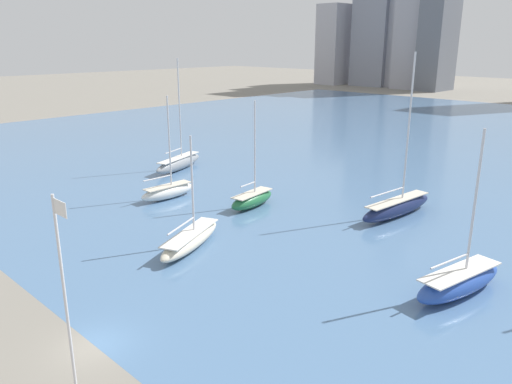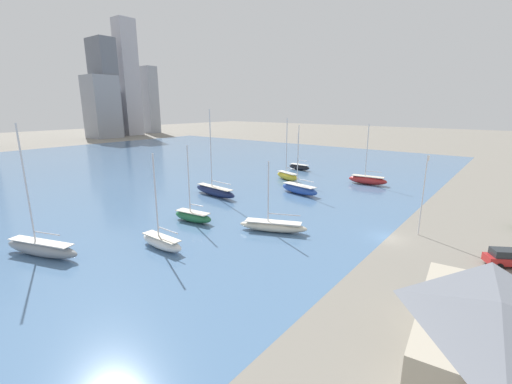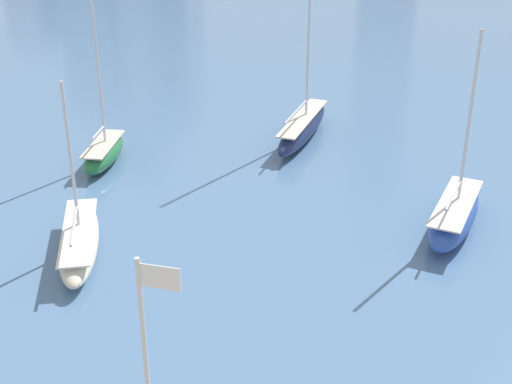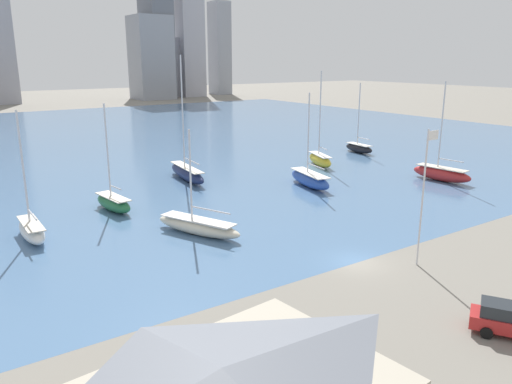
{
  "view_description": "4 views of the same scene",
  "coord_description": "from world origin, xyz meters",
  "px_view_note": "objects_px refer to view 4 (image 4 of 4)",
  "views": [
    {
      "loc": [
        24.17,
        -11.57,
        16.89
      ],
      "look_at": [
        -4.05,
        17.72,
        4.62
      ],
      "focal_mm": 35.0,
      "sensor_mm": 36.0,
      "label": 1
    },
    {
      "loc": [
        -43.05,
        -12.05,
        16.53
      ],
      "look_at": [
        -5.82,
        16.97,
        4.63
      ],
      "focal_mm": 24.0,
      "sensor_mm": 36.0,
      "label": 2
    },
    {
      "loc": [
        10.45,
        -17.4,
        20.16
      ],
      "look_at": [
        1.17,
        19.14,
        1.82
      ],
      "focal_mm": 50.0,
      "sensor_mm": 36.0,
      "label": 3
    },
    {
      "loc": [
        -27.12,
        -25.7,
        15.52
      ],
      "look_at": [
        -2.45,
        10.56,
        3.8
      ],
      "focal_mm": 35.0,
      "sensor_mm": 36.0,
      "label": 4
    }
  ],
  "objects_px": {
    "sailboat_green": "(113,202)",
    "sailboat_blue": "(310,179)",
    "flag_pole": "(423,193)",
    "sailboat_navy": "(187,173)",
    "sailboat_cream": "(198,226)",
    "sailboat_red": "(441,173)",
    "sailboat_white": "(32,230)",
    "sailboat_yellow": "(320,159)",
    "sailboat_black": "(359,148)"
  },
  "relations": [
    {
      "from": "sailboat_black",
      "to": "sailboat_green",
      "type": "bearing_deg",
      "value": -162.89
    },
    {
      "from": "flag_pole",
      "to": "sailboat_black",
      "type": "relative_size",
      "value": 0.91
    },
    {
      "from": "sailboat_green",
      "to": "sailboat_blue",
      "type": "relative_size",
      "value": 0.97
    },
    {
      "from": "sailboat_white",
      "to": "sailboat_blue",
      "type": "xyz_separation_m",
      "value": [
        32.68,
        0.64,
        0.09
      ]
    },
    {
      "from": "sailboat_cream",
      "to": "flag_pole",
      "type": "bearing_deg",
      "value": -78.75
    },
    {
      "from": "flag_pole",
      "to": "sailboat_green",
      "type": "bearing_deg",
      "value": 118.41
    },
    {
      "from": "sailboat_yellow",
      "to": "sailboat_green",
      "type": "height_order",
      "value": "sailboat_yellow"
    },
    {
      "from": "sailboat_navy",
      "to": "sailboat_blue",
      "type": "bearing_deg",
      "value": -40.64
    },
    {
      "from": "flag_pole",
      "to": "sailboat_red",
      "type": "bearing_deg",
      "value": 32.75
    },
    {
      "from": "sailboat_white",
      "to": "sailboat_blue",
      "type": "distance_m",
      "value": 32.69
    },
    {
      "from": "sailboat_navy",
      "to": "sailboat_red",
      "type": "distance_m",
      "value": 33.49
    },
    {
      "from": "sailboat_cream",
      "to": "sailboat_red",
      "type": "xyz_separation_m",
      "value": [
        36.18,
        0.43,
        0.21
      ]
    },
    {
      "from": "sailboat_yellow",
      "to": "sailboat_white",
      "type": "relative_size",
      "value": 1.22
    },
    {
      "from": "sailboat_black",
      "to": "sailboat_navy",
      "type": "bearing_deg",
      "value": -171.91
    },
    {
      "from": "flag_pole",
      "to": "sailboat_red",
      "type": "xyz_separation_m",
      "value": [
        25.31,
        16.28,
        -4.77
      ]
    },
    {
      "from": "sailboat_navy",
      "to": "sailboat_black",
      "type": "xyz_separation_m",
      "value": [
        33.4,
        1.58,
        -0.16
      ]
    },
    {
      "from": "sailboat_navy",
      "to": "sailboat_red",
      "type": "relative_size",
      "value": 1.25
    },
    {
      "from": "sailboat_cream",
      "to": "sailboat_red",
      "type": "height_order",
      "value": "sailboat_red"
    },
    {
      "from": "sailboat_navy",
      "to": "sailboat_green",
      "type": "height_order",
      "value": "sailboat_navy"
    },
    {
      "from": "sailboat_white",
      "to": "sailboat_black",
      "type": "distance_m",
      "value": 56.64
    },
    {
      "from": "sailboat_green",
      "to": "sailboat_cream",
      "type": "relative_size",
      "value": 1.17
    },
    {
      "from": "sailboat_cream",
      "to": "sailboat_black",
      "type": "bearing_deg",
      "value": 3.43
    },
    {
      "from": "sailboat_white",
      "to": "sailboat_cream",
      "type": "distance_m",
      "value": 14.68
    },
    {
      "from": "flag_pole",
      "to": "sailboat_green",
      "type": "xyz_separation_m",
      "value": [
        -14.82,
        27.39,
        -4.88
      ]
    },
    {
      "from": "flag_pole",
      "to": "sailboat_black",
      "type": "height_order",
      "value": "sailboat_black"
    },
    {
      "from": "sailboat_yellow",
      "to": "sailboat_blue",
      "type": "height_order",
      "value": "sailboat_yellow"
    },
    {
      "from": "flag_pole",
      "to": "sailboat_yellow",
      "type": "height_order",
      "value": "sailboat_yellow"
    },
    {
      "from": "sailboat_green",
      "to": "sailboat_white",
      "type": "bearing_deg",
      "value": -160.94
    },
    {
      "from": "flag_pole",
      "to": "sailboat_navy",
      "type": "relative_size",
      "value": 0.66
    },
    {
      "from": "sailboat_blue",
      "to": "sailboat_black",
      "type": "distance_m",
      "value": 25.9
    },
    {
      "from": "sailboat_red",
      "to": "sailboat_black",
      "type": "bearing_deg",
      "value": 68.9
    },
    {
      "from": "sailboat_yellow",
      "to": "sailboat_blue",
      "type": "distance_m",
      "value": 12.91
    },
    {
      "from": "sailboat_cream",
      "to": "sailboat_navy",
      "type": "bearing_deg",
      "value": 42.86
    },
    {
      "from": "sailboat_black",
      "to": "sailboat_red",
      "type": "distance_m",
      "value": 21.49
    },
    {
      "from": "sailboat_yellow",
      "to": "sailboat_white",
      "type": "distance_m",
      "value": 43.17
    },
    {
      "from": "sailboat_navy",
      "to": "sailboat_yellow",
      "type": "xyz_separation_m",
      "value": [
        20.63,
        -2.93,
        -0.01
      ]
    },
    {
      "from": "sailboat_navy",
      "to": "sailboat_white",
      "type": "height_order",
      "value": "sailboat_navy"
    },
    {
      "from": "sailboat_navy",
      "to": "sailboat_black",
      "type": "height_order",
      "value": "sailboat_navy"
    },
    {
      "from": "sailboat_yellow",
      "to": "sailboat_navy",
      "type": "bearing_deg",
      "value": -169.19
    },
    {
      "from": "sailboat_green",
      "to": "sailboat_red",
      "type": "distance_m",
      "value": 41.64
    },
    {
      "from": "sailboat_white",
      "to": "sailboat_cream",
      "type": "height_order",
      "value": "sailboat_white"
    },
    {
      "from": "sailboat_cream",
      "to": "sailboat_red",
      "type": "bearing_deg",
      "value": -22.53
    },
    {
      "from": "flag_pole",
      "to": "sailboat_white",
      "type": "relative_size",
      "value": 0.93
    },
    {
      "from": "sailboat_blue",
      "to": "sailboat_white",
      "type": "bearing_deg",
      "value": -167.77
    },
    {
      "from": "sailboat_navy",
      "to": "sailboat_green",
      "type": "distance_m",
      "value": 14.91
    },
    {
      "from": "sailboat_green",
      "to": "sailboat_blue",
      "type": "height_order",
      "value": "sailboat_blue"
    },
    {
      "from": "sailboat_navy",
      "to": "sailboat_white",
      "type": "distance_m",
      "value": 24.8
    },
    {
      "from": "sailboat_yellow",
      "to": "sailboat_green",
      "type": "distance_m",
      "value": 33.61
    },
    {
      "from": "sailboat_white",
      "to": "sailboat_red",
      "type": "distance_m",
      "value": 49.47
    },
    {
      "from": "flag_pole",
      "to": "sailboat_navy",
      "type": "bearing_deg",
      "value": 93.58
    }
  ]
}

